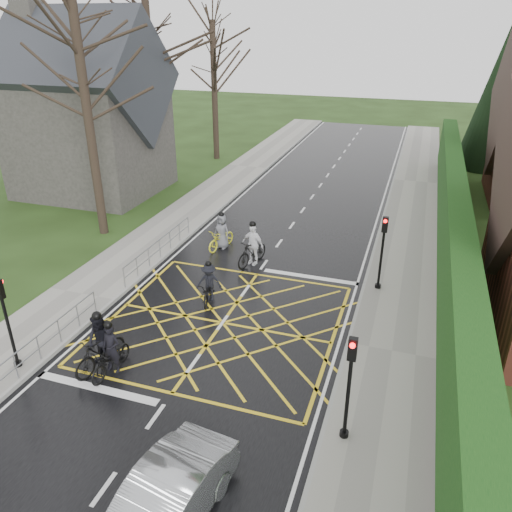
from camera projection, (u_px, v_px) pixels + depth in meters
The scene contains 22 objects.
ground at pixel (223, 323), 18.14m from camera, with size 120.00×120.00×0.00m, color black.
road at pixel (223, 323), 18.14m from camera, with size 9.00×80.00×0.01m, color black.
sidewalk_right at pixel (392, 352), 16.41m from camera, with size 3.00×80.00×0.15m, color gray.
sidewalk_left at pixel (82, 295), 19.82m from camera, with size 3.00×80.00×0.15m, color gray.
stone_wall at pixel (447, 273), 20.94m from camera, with size 0.50×38.00×0.70m, color slate.
hedge at pixel (454, 235), 20.18m from camera, with size 0.90×38.00×2.80m, color black.
conifer at pixel (498, 98), 35.24m from camera, with size 4.60×4.60×10.00m.
church at pixel (86, 112), 30.17m from camera, with size 8.80×7.80×11.00m.
tree_near at pixel (81, 70), 22.45m from camera, with size 9.24×9.24×11.44m.
tree_mid at pixel (149, 45), 29.29m from camera, with size 10.08×10.08×12.48m.
tree_far at pixel (213, 62), 36.56m from camera, with size 8.40×8.40×10.40m.
railing_south at pixel (48, 334), 16.13m from camera, with size 0.05×5.04×1.03m.
railing_north at pixel (159, 244), 22.56m from camera, with size 0.05×6.04×1.03m.
traffic_light_ne at pixel (382, 254), 19.58m from camera, with size 0.24×0.31×3.21m.
traffic_light_se at pixel (348, 390), 12.38m from camera, with size 0.24×0.31×3.21m.
traffic_light_sw at pixel (8, 325), 15.03m from camera, with size 0.24×0.31×3.21m.
cyclist_rear at pixel (111, 356), 15.38m from camera, with size 0.75×1.90×1.82m.
cyclist_back at pixel (100, 347), 15.48m from camera, with size 1.05×2.11×2.04m.
cyclist_mid at pixel (209, 287), 19.32m from camera, with size 1.12×1.85×1.71m.
cyclist_front at pixel (252, 249), 22.19m from camera, with size 1.20×2.14×2.06m.
cyclist_lead at pixel (222, 236), 23.82m from camera, with size 1.12×1.99×1.84m.
car at pixel (161, 509), 10.45m from camera, with size 1.51×4.32×1.42m, color #A3A6AA.
Camera 1 is at (5.99, -14.18, 9.99)m, focal length 35.00 mm.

